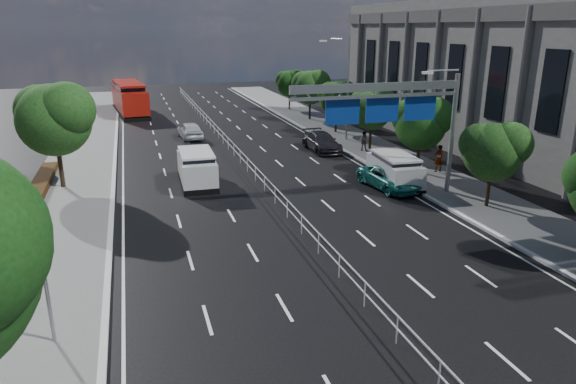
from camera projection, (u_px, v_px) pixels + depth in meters
name	position (u px, v px, depth m)	size (l,w,h in m)	color
ground	(355.00, 296.00, 19.44)	(160.00, 160.00, 0.00)	black
sidewalk_near	(21.00, 347.00, 16.20)	(5.00, 140.00, 0.14)	slate
kerb_near	(104.00, 334.00, 16.90)	(0.25, 140.00, 0.15)	silver
kerb_far	(548.00, 264.00, 21.93)	(0.25, 140.00, 0.15)	silver
median_fence	(236.00, 152.00, 39.75)	(0.05, 85.00, 1.02)	silver
toilet_sign	(26.00, 263.00, 15.47)	(1.62, 0.18, 4.34)	gray
overhead_gantry	(395.00, 104.00, 28.76)	(10.24, 0.38, 7.45)	gray
streetlight_far	(345.00, 82.00, 44.44)	(2.78, 2.40, 9.00)	gray
civic_hall	(505.00, 69.00, 44.17)	(14.40, 36.00, 14.35)	slate
near_tree_back	(55.00, 116.00, 31.04)	(4.84, 4.51, 6.69)	black
far_tree_c	(494.00, 149.00, 27.89)	(3.52, 3.28, 4.94)	black
far_tree_d	(422.00, 121.00, 34.63)	(3.85, 3.59, 5.34)	black
far_tree_e	(372.00, 107.00, 41.50)	(3.63, 3.38, 5.13)	black
far_tree_f	(337.00, 97.00, 48.34)	(3.52, 3.28, 5.02)	black
far_tree_g	(311.00, 86.00, 55.08)	(3.96, 3.69, 5.45)	black
far_tree_h	(290.00, 82.00, 62.01)	(3.41, 3.18, 4.91)	black
white_minivan	(197.00, 168.00, 33.04)	(2.31, 5.08, 2.18)	black
red_bus	(129.00, 97.00, 60.17)	(4.21, 12.46, 3.65)	black
near_car_silver	(190.00, 130.00, 46.87)	(1.80, 4.47, 1.52)	silver
near_car_dark	(126.00, 101.00, 65.48)	(1.63, 4.67, 1.54)	black
silver_minivan	(395.00, 170.00, 32.77)	(2.50, 5.07, 2.04)	black
parked_car_teal	(389.00, 178.00, 32.31)	(2.23, 4.83, 1.34)	#186E64
parked_car_dark	(322.00, 142.00, 42.20)	(2.08, 5.12, 1.49)	black
pedestrian_a	(439.00, 158.00, 35.44)	(0.69, 0.45, 1.89)	gray
pedestrian_b	(364.00, 141.00, 41.62)	(0.77, 0.60, 1.58)	gray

